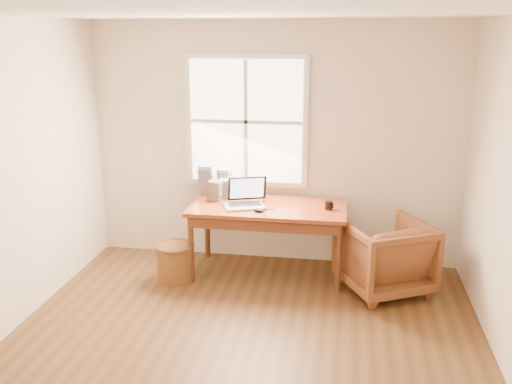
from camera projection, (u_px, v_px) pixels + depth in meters
room_shell at (235, 197)px, 4.16m from camera, size 4.04×4.54×2.64m
desk at (268, 207)px, 5.87m from camera, size 1.60×0.80×0.04m
armchair at (385, 256)px, 5.57m from camera, size 1.05×1.06×0.72m
wicker_stool at (175, 263)px, 5.85m from camera, size 0.49×0.49×0.38m
laptop at (244, 193)px, 5.77m from camera, size 0.51×0.52×0.29m
mouse at (259, 210)px, 5.65m from camera, size 0.11×0.07×0.03m
coffee_mug at (329, 205)px, 5.72m from camera, size 0.09×0.09×0.09m
cd_stack_a at (225, 182)px, 6.25m from camera, size 0.17×0.15×0.28m
cd_stack_b at (215, 191)px, 6.02m from camera, size 0.15×0.14×0.21m
cd_stack_c at (206, 180)px, 6.21m from camera, size 0.16×0.14×0.33m
cd_stack_d at (227, 188)px, 6.13m from camera, size 0.16×0.15×0.20m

